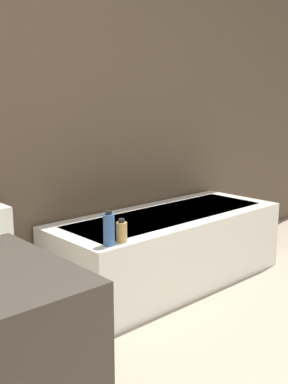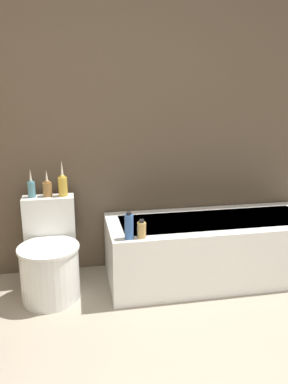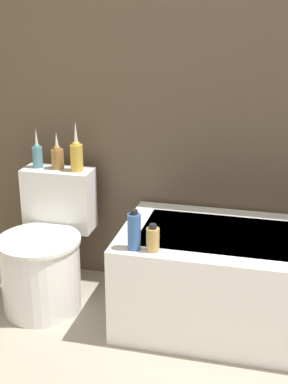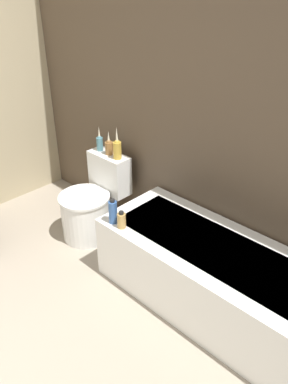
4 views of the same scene
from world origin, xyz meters
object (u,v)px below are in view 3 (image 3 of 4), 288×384
object	(u,v)px
vase_bronze	(77,154)
shampoo_bottle_short	(153,239)
toilet	(46,254)
vase_gold	(37,154)
shampoo_bottle_tall	(134,231)
vase_silver	(57,156)

from	to	relation	value
vase_bronze	shampoo_bottle_short	distance (m)	0.72
toilet	vase_gold	distance (m)	0.54
shampoo_bottle_tall	toilet	bearing A→B (deg)	157.11
vase_silver	vase_bronze	world-z (taller)	vase_bronze
vase_bronze	shampoo_bottle_short	xyz separation A→B (m)	(0.52, -0.44, -0.23)
toilet	shampoo_bottle_tall	xyz separation A→B (m)	(0.54, -0.23, 0.29)
toilet	shampoo_bottle_tall	bearing A→B (deg)	-22.89
shampoo_bottle_short	toilet	bearing A→B (deg)	159.94
vase_silver	vase_bronze	distance (m)	0.12
shampoo_bottle_tall	shampoo_bottle_short	xyz separation A→B (m)	(0.09, -0.00, -0.03)
shampoo_bottle_tall	vase_gold	bearing A→B (deg)	145.53
toilet	shampoo_bottle_short	distance (m)	0.72
vase_gold	shampoo_bottle_tall	bearing A→B (deg)	-34.47
vase_silver	shampoo_bottle_tall	world-z (taller)	vase_silver
vase_silver	vase_bronze	xyz separation A→B (m)	(0.11, -0.01, 0.02)
toilet	vase_gold	xyz separation A→B (m)	(-0.11, 0.22, 0.48)
vase_gold	vase_silver	size ratio (longest dim) A/B	1.08
vase_bronze	vase_silver	bearing A→B (deg)	174.15
toilet	vase_bronze	world-z (taller)	vase_bronze
vase_silver	shampoo_bottle_short	xyz separation A→B (m)	(0.63, -0.46, -0.21)
vase_bronze	shampoo_bottle_tall	bearing A→B (deg)	-45.90
vase_gold	shampoo_bottle_tall	world-z (taller)	vase_gold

